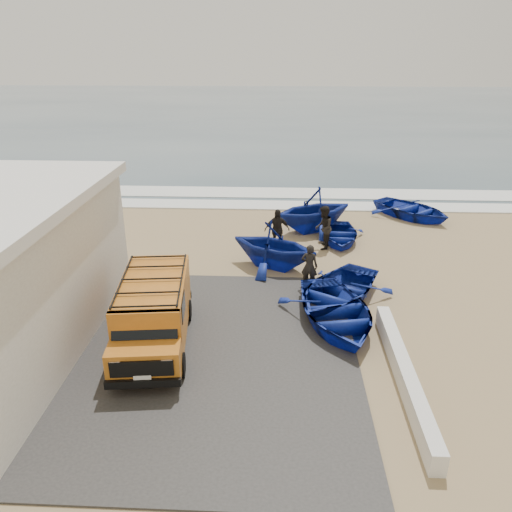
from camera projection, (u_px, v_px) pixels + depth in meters
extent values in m
plane|color=tan|center=(219.00, 318.00, 15.50)|extent=(160.00, 160.00, 0.00)
cube|color=#3B3836|center=(138.00, 352.00, 13.74)|extent=(12.00, 10.00, 0.05)
cube|color=#385166|center=(268.00, 110.00, 67.07)|extent=(180.00, 88.00, 0.01)
cube|color=white|center=(245.00, 205.00, 26.54)|extent=(180.00, 1.60, 0.06)
cube|color=white|center=(248.00, 192.00, 28.84)|extent=(180.00, 2.20, 0.04)
cube|color=black|center=(90.00, 244.00, 14.19)|extent=(0.08, 0.70, 0.90)
cube|color=silver|center=(404.00, 374.00, 12.41)|extent=(0.35, 6.00, 0.55)
cube|color=#C7701D|center=(155.00, 305.00, 14.02)|extent=(2.16, 3.79, 1.53)
cube|color=#C7701D|center=(145.00, 361.00, 12.11)|extent=(1.84, 1.03, 0.83)
cube|color=black|center=(144.00, 326.00, 12.22)|extent=(1.64, 0.49, 0.66)
cube|color=black|center=(142.00, 369.00, 11.67)|extent=(1.49, 0.24, 0.42)
cube|color=black|center=(143.00, 383.00, 11.80)|extent=(1.80, 0.33, 0.20)
cube|color=black|center=(152.00, 279.00, 13.65)|extent=(2.04, 3.50, 0.06)
cylinder|color=black|center=(115.00, 368.00, 12.56)|extent=(0.28, 0.67, 0.65)
cylinder|color=black|center=(133.00, 312.00, 15.20)|extent=(0.28, 0.67, 0.65)
cylinder|color=black|center=(181.00, 365.00, 12.66)|extent=(0.28, 0.67, 0.65)
cylinder|color=black|center=(188.00, 310.00, 15.30)|extent=(0.28, 0.67, 0.65)
imported|color=#132999|center=(336.00, 312.00, 15.00)|extent=(3.80, 4.75, 0.88)
imported|color=#132999|center=(338.00, 290.00, 16.40)|extent=(4.59, 4.95, 0.84)
imported|color=#132999|center=(274.00, 245.00, 18.76)|extent=(4.41, 4.19, 1.82)
imported|color=#132999|center=(339.00, 234.00, 21.48)|extent=(2.46, 3.32, 0.66)
imported|color=#132999|center=(313.00, 209.00, 22.52)|extent=(4.97, 4.77, 2.02)
imported|color=#132999|center=(412.00, 209.00, 24.51)|extent=(4.78, 4.89, 0.83)
imported|color=black|center=(309.00, 266.00, 17.23)|extent=(0.66, 0.52, 1.59)
imported|color=black|center=(323.00, 228.00, 20.55)|extent=(0.83, 0.99, 1.82)
imported|color=black|center=(277.00, 230.00, 20.35)|extent=(1.09, 0.59, 1.77)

